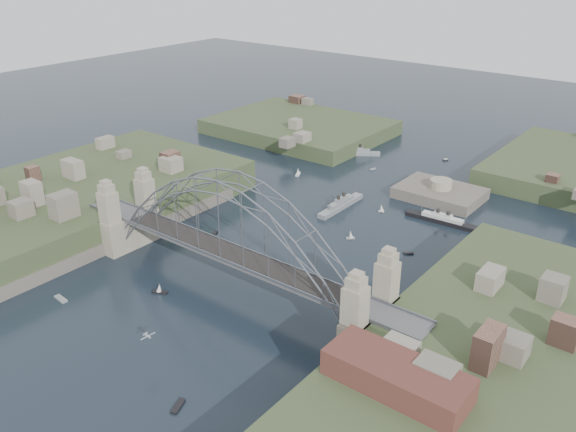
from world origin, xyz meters
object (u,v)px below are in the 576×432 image
Objects in this scene: naval_cruiser_far at (357,153)px; ocean_liner at (442,220)px; bridge at (231,236)px; wharf_shed at (397,376)px; naval_cruiser_near at (341,205)px; fort_island at (439,199)px.

naval_cruiser_far is 54.63m from ocean_liner.
bridge is 46.23m from wharf_shed.
naval_cruiser_near reaches higher than naval_cruiser_far.
bridge is 4.20× the size of wharf_shed.
ocean_liner is (-24.60, 69.74, -9.27)m from wharf_shed.
naval_cruiser_near is 44.02m from naval_cruiser_far.
wharf_shed is 1.04× the size of ocean_liner.
fort_island is 1.10× the size of wharf_shed.
naval_cruiser_near is at bearing 128.77° from wharf_shed.
wharf_shed is 122.98m from naval_cruiser_far.
fort_island is at bearing -24.77° from naval_cruiser_far.
bridge is 6.26× the size of naval_cruiser_far.
bridge is 91.51m from naval_cruiser_far.
naval_cruiser_far is (-19.64, 39.40, -0.07)m from naval_cruiser_near.
naval_cruiser_far is at bearing 144.85° from ocean_liner.
fort_island is at bearing 117.42° from ocean_liner.
fort_island reaches higher than naval_cruiser_far.
bridge is at bearing -83.28° from naval_cruiser_near.
naval_cruiser_near is 26.26m from ocean_liner.
naval_cruiser_near is (-5.63, 47.80, -11.47)m from bridge.
bridge reaches higher than wharf_shed.
naval_cruiser_far is at bearing 116.49° from naval_cruiser_near.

